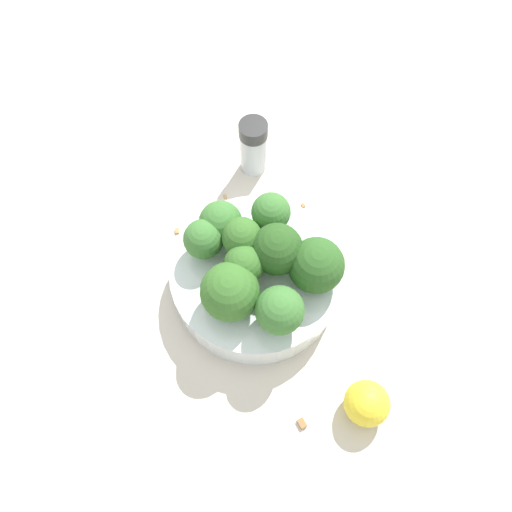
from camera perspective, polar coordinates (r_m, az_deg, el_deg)
The scene contains 17 objects.
ground_plane at distance 0.56m, azimuth 0.00°, elevation -3.33°, with size 3.00×3.00×0.00m, color beige.
bowl at distance 0.54m, azimuth 0.00°, elevation -2.44°, with size 0.18×0.18×0.04m, color silver.
broccoli_floret_0 at distance 0.52m, azimuth -4.06°, elevation 3.80°, with size 0.05×0.05×0.05m.
broccoli_floret_1 at distance 0.51m, azimuth -6.02°, elevation 1.89°, with size 0.04×0.04×0.05m.
broccoli_floret_2 at distance 0.49m, azimuth 2.40°, elevation 0.74°, with size 0.05×0.05×0.06m.
broccoli_floret_3 at distance 0.47m, azimuth 2.71°, elevation -6.24°, with size 0.05×0.05×0.06m.
broccoli_floret_4 at distance 0.48m, azimuth -2.99°, elevation -4.12°, with size 0.06×0.06×0.06m.
broccoli_floret_5 at distance 0.49m, azimuth 6.84°, elevation -1.41°, with size 0.06×0.06×0.06m.
broccoli_floret_6 at distance 0.50m, azimuth -1.61°, elevation 2.03°, with size 0.04×0.04×0.06m.
broccoli_floret_7 at distance 0.52m, azimuth 1.72°, elevation 4.94°, with size 0.04×0.04×0.05m.
broccoli_floret_8 at distance 0.49m, azimuth -1.41°, elevation -1.13°, with size 0.04×0.04×0.05m.
pepper_shaker at distance 0.61m, azimuth -0.31°, elevation 12.40°, with size 0.03×0.03×0.08m.
lemon_wedge at distance 0.51m, azimuth 12.55°, elevation -16.11°, with size 0.04×0.04×0.04m, color yellow.
almond_crumb_0 at distance 0.60m, azimuth -9.04°, elevation 2.92°, with size 0.01×0.00×0.01m, color #AD7F4C.
almond_crumb_1 at distance 0.52m, azimuth 5.29°, elevation -18.47°, with size 0.01×0.01×0.01m, color olive.
almond_crumb_2 at distance 0.61m, azimuth 5.41°, elevation 5.83°, with size 0.01×0.00×0.01m, color olive.
almond_crumb_3 at distance 0.61m, azimuth -3.56°, elevation 6.83°, with size 0.01×0.00×0.01m, color tan.
Camera 1 is at (0.03, -0.21, 0.52)m, focal length 35.00 mm.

